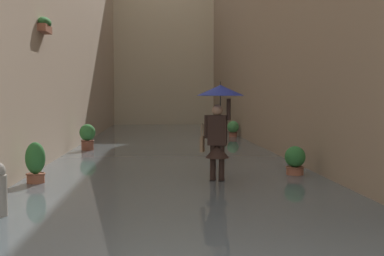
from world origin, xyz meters
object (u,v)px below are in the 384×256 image
(potted_plant_near_left, at_px, (295,161))
(potted_plant_far_right, at_px, (87,137))
(potted_plant_mid_left, at_px, (233,129))
(potted_plant_mid_right, at_px, (35,164))
(person_wading, at_px, (219,114))
(potted_plant_far_left, at_px, (221,124))

(potted_plant_near_left, xyz_separation_m, potted_plant_far_right, (5.36, -5.42, 0.14))
(potted_plant_mid_left, height_order, potted_plant_far_right, potted_plant_far_right)
(potted_plant_mid_right, bearing_deg, potted_plant_mid_left, -117.47)
(potted_plant_mid_left, height_order, potted_plant_near_left, potted_plant_mid_left)
(potted_plant_far_right, xyz_separation_m, potted_plant_mid_right, (0.14, 6.09, -0.05))
(person_wading, xyz_separation_m, potted_plant_far_left, (-1.84, -13.58, -0.95))
(person_wading, bearing_deg, potted_plant_mid_left, -100.45)
(potted_plant_mid_left, distance_m, potted_plant_far_left, 2.59)
(potted_plant_far_left, xyz_separation_m, potted_plant_near_left, (0.04, 12.93, -0.13))
(potted_plant_mid_left, distance_m, potted_plant_far_right, 7.45)
(potted_plant_far_right, bearing_deg, person_wading, 120.39)
(potted_plant_far_left, bearing_deg, potted_plant_far_right, 54.27)
(potted_plant_near_left, relative_size, potted_plant_far_right, 0.77)
(potted_plant_mid_left, distance_m, potted_plant_near_left, 10.35)
(potted_plant_far_left, bearing_deg, person_wading, 82.29)
(potted_plant_far_left, distance_m, potted_plant_near_left, 12.93)
(potted_plant_far_right, distance_m, potted_plant_mid_right, 6.09)
(person_wading, distance_m, potted_plant_near_left, 2.20)
(potted_plant_mid_left, xyz_separation_m, potted_plant_near_left, (0.23, 10.35, -0.06))
(potted_plant_mid_left, bearing_deg, potted_plant_far_right, 41.38)
(potted_plant_far_left, relative_size, potted_plant_mid_right, 1.00)
(potted_plant_far_left, xyz_separation_m, potted_plant_far_right, (5.40, 7.51, 0.01))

